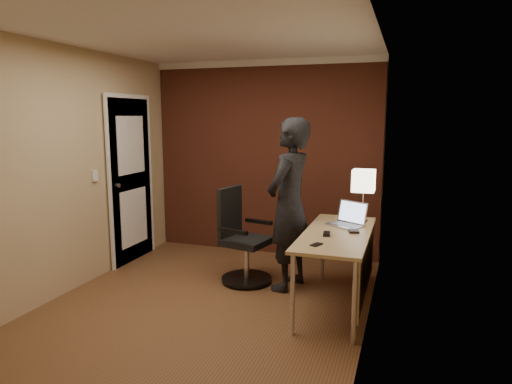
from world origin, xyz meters
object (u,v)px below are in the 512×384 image
at_px(wallet, 354,231).
at_px(person, 289,205).
at_px(laptop, 348,219).
at_px(phone, 316,245).
at_px(desk, 345,246).
at_px(desk_lamp, 364,181).
at_px(mouse, 327,234).
at_px(office_chair, 242,242).

relative_size(wallet, person, 0.06).
bearing_deg(laptop, wallet, -72.63).
bearing_deg(phone, desk, 94.12).
distance_m(desk_lamp, wallet, 0.62).
bearing_deg(wallet, person, 156.83).
distance_m(mouse, person, 0.70).
xyz_separation_m(wallet, office_chair, (-1.23, 0.31, -0.29)).
bearing_deg(wallet, mouse, -137.89).
xyz_separation_m(phone, wallet, (0.25, 0.53, 0.01)).
relative_size(phone, person, 0.06).
height_order(desk, desk_lamp, desk_lamp).
distance_m(phone, office_chair, 1.33).
bearing_deg(mouse, person, 126.67).
height_order(laptop, mouse, laptop).
height_order(phone, office_chair, office_chair).
bearing_deg(office_chair, phone, -40.72).
bearing_deg(office_chair, mouse, -26.80).
height_order(desk, mouse, mouse).
bearing_deg(mouse, phone, -101.93).
relative_size(desk_lamp, mouse, 5.35).
bearing_deg(office_chair, desk, -17.04).
bearing_deg(desk, laptop, 91.94).
bearing_deg(office_chair, laptop, -1.94).
xyz_separation_m(laptop, phone, (-0.16, -0.81, -0.06)).
bearing_deg(mouse, laptop, 66.96).
distance_m(mouse, phone, 0.34).
bearing_deg(mouse, office_chair, 145.97).
height_order(desk_lamp, person, person).
height_order(desk_lamp, laptop, desk_lamp).
bearing_deg(wallet, office_chair, 165.75).
xyz_separation_m(phone, person, (-0.45, 0.83, 0.16)).
bearing_deg(desk_lamp, phone, -105.48).
xyz_separation_m(laptop, office_chair, (-1.14, 0.04, -0.35)).
xyz_separation_m(phone, office_chair, (-0.98, 0.85, -0.29)).
height_order(mouse, phone, mouse).
xyz_separation_m(desk_lamp, person, (-0.73, -0.17, -0.25)).
bearing_deg(person, phone, 41.14).
relative_size(laptop, mouse, 4.15).
xyz_separation_m(wallet, person, (-0.70, 0.30, 0.15)).
distance_m(office_chair, person, 0.69).
bearing_deg(phone, person, 141.78).
bearing_deg(phone, office_chair, 162.66).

